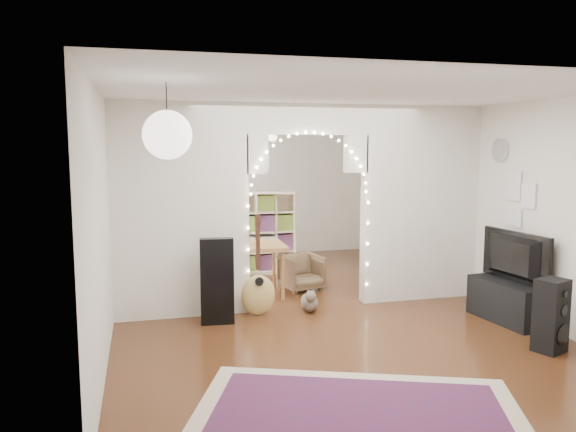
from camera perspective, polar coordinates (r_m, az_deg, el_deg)
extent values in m
plane|color=black|center=(7.71, 1.90, -9.12)|extent=(7.50, 7.50, 0.00)
cube|color=white|center=(7.41, 1.99, 11.34)|extent=(5.00, 7.50, 0.02)
cube|color=silver|center=(11.07, -3.62, 2.98)|extent=(5.00, 0.02, 2.70)
cube|color=silver|center=(4.03, 17.40, -4.82)|extent=(5.00, 0.02, 2.70)
cube|color=silver|center=(7.14, -17.66, 0.31)|extent=(0.02, 7.50, 2.70)
cube|color=silver|center=(8.50, 18.32, 1.34)|extent=(0.02, 7.50, 2.70)
cube|color=silver|center=(7.15, -10.84, 0.53)|extent=(1.70, 0.20, 2.70)
cube|color=silver|center=(8.07, 13.25, 1.22)|extent=(1.70, 0.20, 2.70)
cube|color=silver|center=(7.40, 1.98, 9.79)|extent=(1.60, 0.20, 0.40)
cube|color=white|center=(8.92, -16.93, 2.62)|extent=(0.04, 1.20, 1.40)
cylinder|color=white|center=(7.95, 20.78, 6.27)|extent=(0.03, 0.31, 0.31)
sphere|color=white|center=(4.69, -12.15, 8.06)|extent=(0.40, 0.40, 0.40)
cube|color=maroon|center=(4.69, 7.16, -20.24)|extent=(3.20, 2.82, 0.02)
cube|color=black|center=(6.89, -7.22, -6.60)|extent=(0.41, 0.17, 1.06)
ellipsoid|color=tan|center=(7.18, -3.05, -6.52)|extent=(0.45, 0.17, 0.53)
cube|color=black|center=(7.09, -3.08, -3.06)|extent=(0.05, 0.03, 0.61)
cube|color=black|center=(7.04, -3.09, -0.42)|extent=(0.07, 0.04, 0.13)
ellipsoid|color=brown|center=(7.43, 2.17, -8.76)|extent=(0.27, 0.37, 0.24)
sphere|color=brown|center=(7.26, 2.32, -8.15)|extent=(0.16, 0.16, 0.14)
cone|color=brown|center=(7.24, 2.05, -7.62)|extent=(0.04, 0.04, 0.05)
cone|color=brown|center=(7.26, 2.59, -7.59)|extent=(0.04, 0.04, 0.05)
cylinder|color=brown|center=(7.63, 2.00, -8.97)|extent=(0.07, 0.23, 0.07)
cube|color=black|center=(6.59, 25.14, -9.14)|extent=(0.38, 0.35, 0.78)
cylinder|color=black|center=(6.58, 26.11, -10.80)|extent=(0.22, 0.10, 0.23)
cylinder|color=black|center=(6.50, 26.24, -8.61)|extent=(0.12, 0.06, 0.12)
cylinder|color=black|center=(6.46, 26.32, -7.13)|extent=(0.07, 0.04, 0.07)
cube|color=black|center=(7.50, 21.32, -8.10)|extent=(0.52, 1.04, 0.50)
imported|color=black|center=(7.38, 21.52, -3.90)|extent=(0.27, 1.08, 0.62)
cube|color=beige|center=(9.56, -3.36, -1.62)|extent=(1.40, 0.70, 1.40)
cube|color=brown|center=(8.04, -4.64, -3.10)|extent=(1.22, 0.84, 0.05)
cylinder|color=brown|center=(7.75, -8.09, -6.39)|extent=(0.05, 0.05, 0.70)
cylinder|color=brown|center=(7.90, -0.52, -6.05)|extent=(0.05, 0.05, 0.70)
cylinder|color=brown|center=(8.37, -8.47, -5.37)|extent=(0.05, 0.05, 0.70)
cylinder|color=brown|center=(8.51, -1.44, -5.09)|extent=(0.05, 0.05, 0.70)
imported|color=white|center=(8.02, -4.64, -2.25)|extent=(0.19, 0.19, 0.19)
imported|color=brown|center=(10.23, -2.62, -3.48)|extent=(0.74, 0.75, 0.53)
imported|color=brown|center=(8.46, 1.39, -5.77)|extent=(0.67, 0.69, 0.53)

